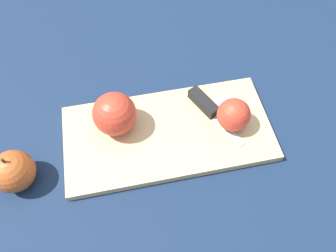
% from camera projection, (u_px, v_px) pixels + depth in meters
% --- Properties ---
extents(ground_plane, '(4.00, 4.00, 0.00)m').
position_uv_depth(ground_plane, '(168.00, 135.00, 0.68)').
color(ground_plane, '#14233D').
extents(cutting_board, '(0.45, 0.28, 0.02)m').
position_uv_depth(cutting_board, '(168.00, 133.00, 0.67)').
color(cutting_board, tan).
rests_on(cutting_board, ground_plane).
extents(apple_half_left, '(0.09, 0.09, 0.09)m').
position_uv_depth(apple_half_left, '(114.00, 114.00, 0.63)').
color(apple_half_left, red).
rests_on(apple_half_left, cutting_board).
extents(apple_half_right, '(0.07, 0.07, 0.07)m').
position_uv_depth(apple_half_right, '(233.00, 115.00, 0.64)').
color(apple_half_right, red).
rests_on(apple_half_right, cutting_board).
extents(knife, '(0.11, 0.14, 0.02)m').
position_uv_depth(knife, '(205.00, 104.00, 0.68)').
color(knife, silver).
rests_on(knife, cutting_board).
extents(apple_slice, '(0.06, 0.06, 0.00)m').
position_uv_depth(apple_slice, '(227.00, 108.00, 0.69)').
color(apple_slice, beige).
rests_on(apple_slice, cutting_board).
extents(apple_whole, '(0.08, 0.08, 0.09)m').
position_uv_depth(apple_whole, '(13.00, 172.00, 0.59)').
color(apple_whole, '#AD4C1E').
rests_on(apple_whole, ground_plane).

